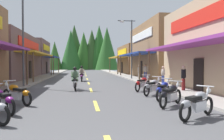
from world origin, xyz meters
TOP-DOWN VIEW (x-y plane):
  - ground at (0.00, 25.18)m, footprint 9.01×80.36m
  - sidewalk_left at (-5.51, 25.18)m, footprint 2.02×80.36m
  - sidewalk_right at (5.51, 25.18)m, footprint 2.02×80.36m
  - centerline_dashes at (0.00, 27.14)m, footprint 0.16×53.05m
  - storefront_left_far at (-10.93, 37.00)m, footprint 10.68×9.00m
  - storefront_right_middle at (10.60, 24.36)m, footprint 10.02×12.50m
  - storefront_right_far at (10.89, 37.47)m, footprint 10.61×11.57m
  - streetlamp_left at (-4.64, 15.19)m, footprint 1.98×0.30m
  - streetlamp_right at (4.63, 22.43)m, footprint 1.98×0.30m
  - motorcycle_parked_right_0 at (3.13, 4.60)m, footprint 1.83×1.28m
  - motorcycle_parked_right_1 at (3.11, 6.76)m, footprint 1.59×1.57m
  - motorcycle_parked_right_2 at (3.42, 8.45)m, footprint 1.38×1.76m
  - motorcycle_parked_right_3 at (3.40, 10.14)m, footprint 1.57×1.59m
  - motorcycle_parked_right_4 at (3.36, 12.14)m, footprint 1.48×1.68m
  - motorcycle_parked_left_1 at (-3.49, 6.22)m, footprint 1.51×1.65m
  - motorcycle_parked_left_2 at (-3.42, 7.96)m, footprint 1.65×1.51m
  - rider_cruising_lead at (-1.07, 13.17)m, footprint 0.60×2.14m
  - rider_cruising_trailing at (-0.62, 20.73)m, footprint 0.60×2.14m
  - pedestrian_by_shop at (6.06, 15.65)m, footprint 0.31×0.57m
  - pedestrian_browsing at (5.69, 11.08)m, footprint 0.46×0.43m
  - pedestrian_waiting at (6.12, 21.13)m, footprint 0.56×0.34m
  - pedestrian_strolling at (5.46, 21.30)m, footprint 0.42×0.48m
  - treeline_backdrop at (0.79, 66.31)m, footprint 20.49×14.68m

SIDE VIEW (x-z plane):
  - ground at x=0.00m, z-range -0.10..0.00m
  - centerline_dashes at x=0.00m, z-range 0.00..0.01m
  - sidewalk_left at x=-5.51m, z-range 0.00..0.12m
  - sidewalk_right at x=5.51m, z-range 0.00..0.12m
  - motorcycle_parked_right_0 at x=3.13m, z-range -0.03..1.01m
  - motorcycle_parked_right_1 at x=3.11m, z-range -0.03..1.01m
  - motorcycle_parked_right_2 at x=3.42m, z-range -0.03..1.01m
  - motorcycle_parked_right_3 at x=3.40m, z-range -0.03..1.01m
  - motorcycle_parked_right_4 at x=3.36m, z-range -0.03..1.01m
  - motorcycle_parked_left_1 at x=-3.49m, z-range -0.03..1.01m
  - motorcycle_parked_left_2 at x=-3.42m, z-range -0.03..1.01m
  - rider_cruising_lead at x=-1.07m, z-range -0.13..1.44m
  - rider_cruising_trailing at x=-0.62m, z-range -0.13..1.44m
  - pedestrian_by_shop at x=6.06m, z-range 0.12..1.70m
  - pedestrian_strolling at x=5.46m, z-range 0.12..1.74m
  - pedestrian_browsing at x=5.69m, z-range 0.13..1.80m
  - pedestrian_waiting at x=6.12m, z-range 0.15..1.92m
  - storefront_right_far at x=10.89m, z-range 0.00..4.95m
  - storefront_left_far at x=-10.93m, z-range 0.00..5.65m
  - storefront_right_middle at x=10.60m, z-range 0.00..6.56m
  - streetlamp_right at x=4.63m, z-range 0.95..7.57m
  - streetlamp_left at x=-4.64m, z-range 0.96..7.81m
  - treeline_backdrop at x=0.79m, z-range -0.75..13.24m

